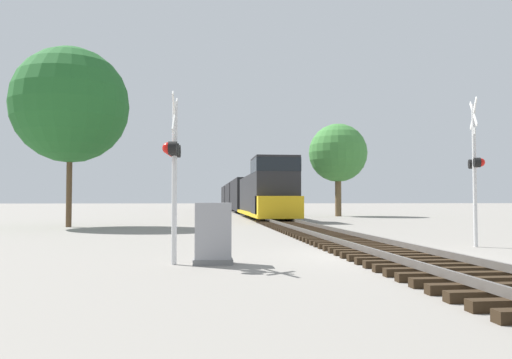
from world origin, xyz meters
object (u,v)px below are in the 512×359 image
Objects in this scene: crossing_signal_near at (173,158)px; crossing_signal_far at (475,165)px; freight_train at (242,196)px; tree_mid_background at (338,153)px; relay_cabinet at (213,234)px; tree_far_right at (70,105)px.

crossing_signal_far is at bearing 113.21° from crossing_signal_near.
freight_train is 13.25× the size of crossing_signal_far.
tree_mid_background is (7.35, -16.35, 3.74)m from freight_train.
relay_cabinet is at bearing -95.30° from freight_train.
tree_mid_background is at bearing 10.35° from crossing_signal_far.
tree_mid_background is at bearing -65.80° from freight_train.
tree_mid_background is (12.75, 32.13, 3.26)m from crossing_signal_near.
tree_far_right is 1.18× the size of tree_mid_background.
freight_train is at bearing 69.63° from tree_far_right.
relay_cabinet is at bearing -65.71° from tree_far_right.
tree_mid_background reaches higher than crossing_signal_near.
crossing_signal_near is 2.78× the size of relay_cabinet.
crossing_signal_near is 0.40× the size of tree_far_right.
freight_train is 34.54m from tree_far_right.
crossing_signal_near is at bearing -96.36° from freight_train.
relay_cabinet is 0.17× the size of tree_mid_background.
tree_far_right is at bearing -140.77° from tree_mid_background.
tree_mid_background reaches higher than crossing_signal_far.
tree_mid_background is at bearing 162.02° from crossing_signal_near.
tree_far_right is at bearing 67.40° from crossing_signal_far.
crossing_signal_near is at bearing 127.07° from crossing_signal_far.
crossing_signal_far reaches higher than crossing_signal_near.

